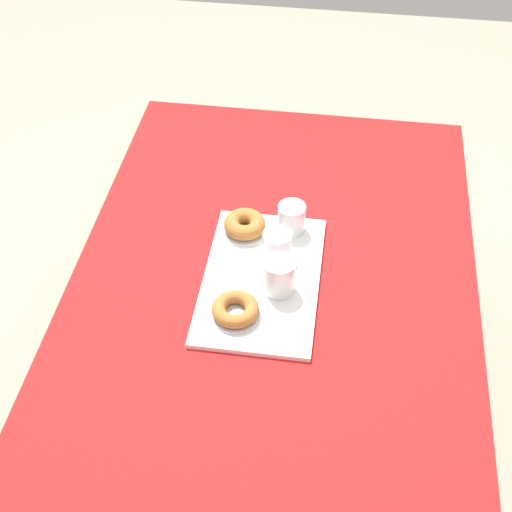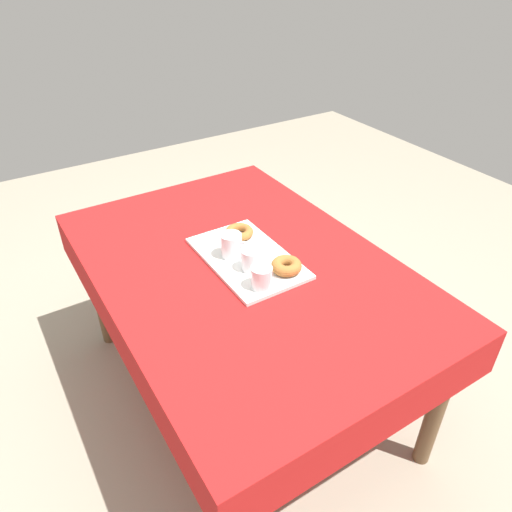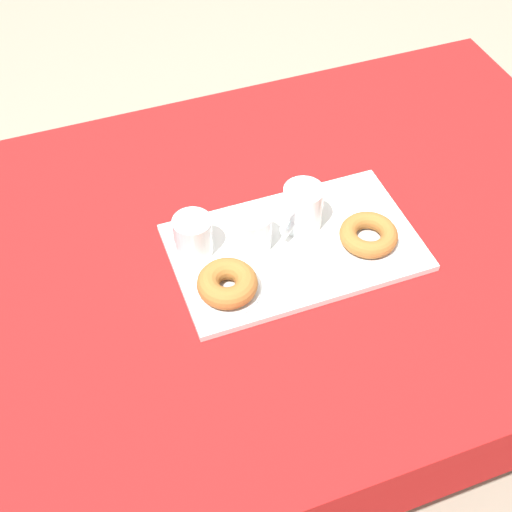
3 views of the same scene
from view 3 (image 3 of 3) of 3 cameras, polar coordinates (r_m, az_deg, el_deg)
ground_plane at (r=1.99m, az=1.44°, el=-13.00°), size 6.00×6.00×0.00m
dining_table at (r=1.46m, az=1.92°, el=-0.85°), size 1.52×1.03×0.72m
serving_tray at (r=1.38m, az=3.17°, el=0.71°), size 0.48×0.29×0.01m
tea_mug_left at (r=1.38m, az=3.77°, el=3.85°), size 0.11×0.09×0.10m
water_glass_near at (r=1.35m, az=-0.30°, el=1.99°), size 0.07×0.07×0.08m
water_glass_far at (r=1.34m, az=-5.12°, el=1.52°), size 0.07×0.07×0.08m
donut_plate_left at (r=1.39m, az=9.04°, el=1.14°), size 0.12×0.12×0.01m
sugar_donut_left at (r=1.38m, az=9.14°, el=1.72°), size 0.11×0.11×0.03m
donut_plate_right at (r=1.30m, az=-2.31°, el=-2.92°), size 0.12×0.12×0.01m
sugar_donut_right at (r=1.28m, az=-2.35°, el=-2.24°), size 0.11×0.11×0.04m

